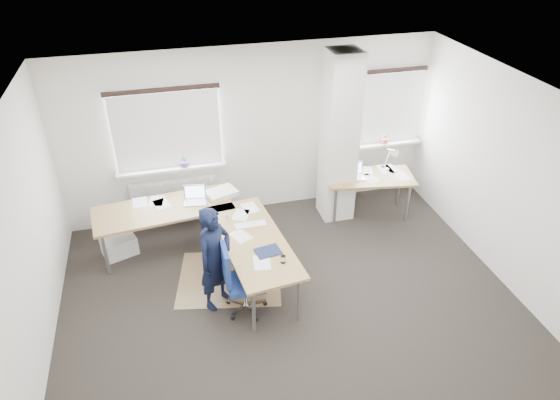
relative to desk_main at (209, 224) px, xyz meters
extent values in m
plane|color=#272420|center=(0.90, -1.15, -0.69)|extent=(6.00, 6.00, 0.00)
cube|color=silver|center=(0.90, 1.35, 0.71)|extent=(6.00, 0.04, 2.80)
cube|color=silver|center=(0.90, -3.65, 0.71)|extent=(6.00, 0.04, 2.80)
cube|color=silver|center=(-2.10, -1.15, 0.71)|extent=(0.04, 5.00, 2.80)
cube|color=silver|center=(3.90, -1.15, 0.71)|extent=(0.04, 5.00, 2.80)
cube|color=white|center=(0.90, -1.15, 2.11)|extent=(6.00, 5.00, 0.04)
cube|color=silver|center=(2.20, 0.80, 0.70)|extent=(0.50, 0.50, 2.78)
cube|color=white|center=(-0.40, 1.32, 0.91)|extent=(1.60, 0.04, 1.20)
cube|color=white|center=(-0.40, 1.28, 0.91)|extent=(1.60, 0.02, 1.20)
cube|color=white|center=(-0.40, 1.25, 0.29)|extent=(1.70, 0.20, 0.04)
cube|color=white|center=(3.20, 1.32, 0.91)|extent=(1.20, 0.04, 1.20)
cube|color=white|center=(3.20, 1.28, 0.91)|extent=(1.20, 0.02, 1.20)
cube|color=white|center=(3.20, 1.25, 0.29)|extent=(1.30, 0.20, 0.04)
cube|color=white|center=(-0.40, 1.27, -0.24)|extent=(1.40, 0.10, 0.60)
cylinder|color=#603B83|center=(-0.20, 1.23, 0.35)|extent=(0.12, 0.12, 0.08)
imported|color=#366E2C|center=(-0.20, 1.23, 0.39)|extent=(0.09, 0.06, 0.17)
cylinder|color=#A75440|center=(3.20, 1.23, 0.35)|extent=(0.12, 0.12, 0.08)
imported|color=#366E2C|center=(3.20, 1.23, 0.39)|extent=(0.09, 0.07, 0.17)
cube|color=olive|center=(0.19, -0.42, -0.69)|extent=(1.64, 1.47, 0.01)
cube|color=white|center=(-1.32, 0.55, -0.55)|extent=(0.57, 0.48, 0.29)
cube|color=olive|center=(-0.61, 0.52, 0.02)|extent=(2.08, 1.02, 0.04)
cube|color=olive|center=(0.52, -0.56, 0.02)|extent=(1.02, 2.08, 0.04)
cylinder|color=gray|center=(-1.47, 0.13, -0.35)|extent=(0.05, 0.05, 0.69)
cylinder|color=gray|center=(-1.54, 0.72, -0.35)|extent=(0.05, 0.05, 0.69)
cylinder|color=gray|center=(0.25, 0.92, -0.35)|extent=(0.05, 0.05, 0.69)
cylinder|color=gray|center=(0.32, -1.48, -0.35)|extent=(0.05, 0.05, 0.69)
cylinder|color=gray|center=(0.92, -1.42, -0.35)|extent=(0.05, 0.05, 0.69)
cylinder|color=gray|center=(0.72, 0.37, -0.35)|extent=(0.05, 0.05, 0.69)
cube|color=#B7B7BC|center=(-0.13, 0.56, 0.05)|extent=(0.36, 0.28, 0.01)
cube|color=#B7B7BC|center=(-0.11, 0.67, 0.16)|extent=(0.33, 0.09, 0.22)
cube|color=silver|center=(-0.11, 0.67, 0.16)|extent=(0.29, 0.08, 0.19)
cube|color=white|center=(0.55, -0.24, 0.05)|extent=(0.44, 0.14, 0.02)
cube|color=#151E3B|center=(0.65, -0.88, 0.05)|extent=(0.35, 0.29, 0.01)
cube|color=white|center=(0.28, 0.68, 0.07)|extent=(0.53, 0.45, 0.07)
imported|color=white|center=(0.27, 0.02, 0.07)|extent=(0.08, 0.08, 0.07)
cylinder|color=silver|center=(0.78, -1.13, 0.09)|extent=(0.07, 0.07, 0.10)
cube|color=olive|center=(2.73, 0.65, 0.02)|extent=(1.50, 0.93, 0.04)
cylinder|color=gray|center=(2.09, 0.51, -0.35)|extent=(0.05, 0.05, 0.69)
cylinder|color=gray|center=(3.27, 0.30, -0.35)|extent=(0.05, 0.05, 0.69)
cylinder|color=gray|center=(2.18, 1.01, -0.35)|extent=(0.05, 0.05, 0.69)
cylinder|color=gray|center=(3.36, 0.80, -0.35)|extent=(0.05, 0.05, 0.69)
cube|color=#B7B7BC|center=(2.45, 0.67, 0.05)|extent=(0.36, 0.28, 0.01)
cube|color=#B7B7BC|center=(2.46, 0.78, 0.16)|extent=(0.33, 0.09, 0.22)
cube|color=silver|center=(2.46, 0.78, 0.16)|extent=(0.29, 0.08, 0.19)
cylinder|color=white|center=(3.07, 0.80, 0.05)|extent=(0.10, 0.10, 0.02)
cylinder|color=white|center=(3.07, 0.80, 0.24)|extent=(0.02, 0.16, 0.38)
cylinder|color=white|center=(3.07, 0.68, 0.46)|extent=(0.02, 0.29, 0.13)
cone|color=white|center=(3.07, 0.54, 0.44)|extent=(0.14, 0.16, 0.17)
cube|color=navy|center=(0.30, -1.08, -0.24)|extent=(0.46, 0.46, 0.08)
cube|color=navy|center=(0.07, -1.08, 0.10)|extent=(0.06, 0.40, 0.49)
cylinder|color=silver|center=(0.30, -1.08, -0.43)|extent=(0.06, 0.06, 0.34)
cylinder|color=black|center=(0.55, -1.08, -0.66)|extent=(0.06, 0.03, 0.06)
cylinder|color=black|center=(0.37, -0.83, -0.66)|extent=(0.05, 0.07, 0.06)
cylinder|color=black|center=(0.09, -0.93, -0.66)|extent=(0.07, 0.06, 0.06)
cylinder|color=black|center=(0.09, -1.23, -0.66)|extent=(0.07, 0.06, 0.06)
cylinder|color=black|center=(0.38, -1.32, -0.66)|extent=(0.05, 0.07, 0.06)
imported|color=black|center=(-0.03, -0.85, 0.04)|extent=(0.64, 0.61, 1.47)
camera|label=1|loc=(-0.48, -5.85, 4.01)|focal=32.00mm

